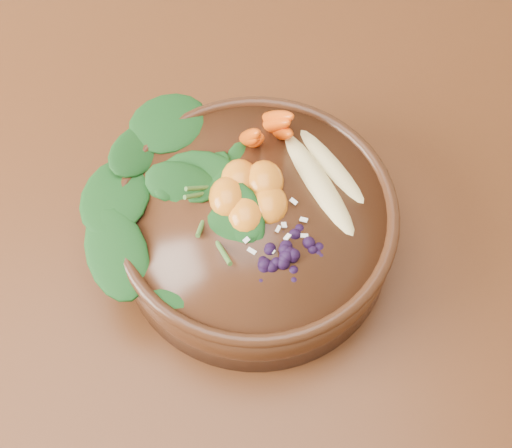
{
  "coord_description": "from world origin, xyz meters",
  "views": [
    {
      "loc": [
        0.28,
        -0.45,
        1.51
      ],
      "look_at": [
        0.31,
        -0.06,
        0.8
      ],
      "focal_mm": 50.0,
      "sensor_mm": 36.0,
      "label": 1
    }
  ],
  "objects_px": {
    "carrot_cluster": "(265,112)",
    "blueberry_pile": "(288,246)",
    "banana_halves": "(326,167)",
    "mandarin_cluster": "(249,187)",
    "stoneware_bowl": "(256,228)",
    "kale_heap": "(189,172)",
    "dining_table": "(26,251)"
  },
  "relations": [
    {
      "from": "dining_table",
      "to": "carrot_cluster",
      "type": "xyz_separation_m",
      "value": [
        0.32,
        0.04,
        0.22
      ]
    },
    {
      "from": "stoneware_bowl",
      "to": "carrot_cluster",
      "type": "relative_size",
      "value": 3.62
    },
    {
      "from": "kale_heap",
      "to": "carrot_cluster",
      "type": "relative_size",
      "value": 2.38
    },
    {
      "from": "carrot_cluster",
      "to": "mandarin_cluster",
      "type": "height_order",
      "value": "carrot_cluster"
    },
    {
      "from": "stoneware_bowl",
      "to": "mandarin_cluster",
      "type": "distance_m",
      "value": 0.06
    },
    {
      "from": "kale_heap",
      "to": "banana_halves",
      "type": "xyz_separation_m",
      "value": [
        0.15,
        0.0,
        -0.01
      ]
    },
    {
      "from": "stoneware_bowl",
      "to": "carrot_cluster",
      "type": "height_order",
      "value": "carrot_cluster"
    },
    {
      "from": "dining_table",
      "to": "carrot_cluster",
      "type": "relative_size",
      "value": 18.52
    },
    {
      "from": "blueberry_pile",
      "to": "dining_table",
      "type": "bearing_deg",
      "value": 160.64
    },
    {
      "from": "blueberry_pile",
      "to": "banana_halves",
      "type": "bearing_deg",
      "value": 62.77
    },
    {
      "from": "stoneware_bowl",
      "to": "kale_heap",
      "type": "height_order",
      "value": "kale_heap"
    },
    {
      "from": "dining_table",
      "to": "banana_halves",
      "type": "xyz_separation_m",
      "value": [
        0.39,
        -0.02,
        0.19
      ]
    },
    {
      "from": "kale_heap",
      "to": "mandarin_cluster",
      "type": "xyz_separation_m",
      "value": [
        0.06,
        -0.02,
        -0.01
      ]
    },
    {
      "from": "banana_halves",
      "to": "blueberry_pile",
      "type": "bearing_deg",
      "value": -141.51
    },
    {
      "from": "carrot_cluster",
      "to": "mandarin_cluster",
      "type": "distance_m",
      "value": 0.09
    },
    {
      "from": "mandarin_cluster",
      "to": "blueberry_pile",
      "type": "bearing_deg",
      "value": -64.98
    },
    {
      "from": "carrot_cluster",
      "to": "blueberry_pile",
      "type": "distance_m",
      "value": 0.16
    },
    {
      "from": "dining_table",
      "to": "mandarin_cluster",
      "type": "xyz_separation_m",
      "value": [
        0.3,
        -0.04,
        0.19
      ]
    },
    {
      "from": "dining_table",
      "to": "banana_halves",
      "type": "bearing_deg",
      "value": -2.8
    },
    {
      "from": "dining_table",
      "to": "stoneware_bowl",
      "type": "height_order",
      "value": "stoneware_bowl"
    },
    {
      "from": "kale_heap",
      "to": "blueberry_pile",
      "type": "distance_m",
      "value": 0.14
    },
    {
      "from": "carrot_cluster",
      "to": "kale_heap",
      "type": "bearing_deg",
      "value": -169.49
    },
    {
      "from": "carrot_cluster",
      "to": "banana_halves",
      "type": "relative_size",
      "value": 0.48
    },
    {
      "from": "banana_halves",
      "to": "blueberry_pile",
      "type": "height_order",
      "value": "blueberry_pile"
    },
    {
      "from": "banana_halves",
      "to": "blueberry_pile",
      "type": "relative_size",
      "value": 1.25
    },
    {
      "from": "banana_halves",
      "to": "stoneware_bowl",
      "type": "bearing_deg",
      "value": -177.26
    },
    {
      "from": "banana_halves",
      "to": "mandarin_cluster",
      "type": "bearing_deg",
      "value": 170.25
    },
    {
      "from": "stoneware_bowl",
      "to": "mandarin_cluster",
      "type": "bearing_deg",
      "value": 107.94
    },
    {
      "from": "stoneware_bowl",
      "to": "carrot_cluster",
      "type": "distance_m",
      "value": 0.13
    },
    {
      "from": "dining_table",
      "to": "carrot_cluster",
      "type": "bearing_deg",
      "value": 7.09
    },
    {
      "from": "dining_table",
      "to": "mandarin_cluster",
      "type": "height_order",
      "value": "mandarin_cluster"
    },
    {
      "from": "banana_halves",
      "to": "mandarin_cluster",
      "type": "relative_size",
      "value": 1.82
    }
  ]
}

